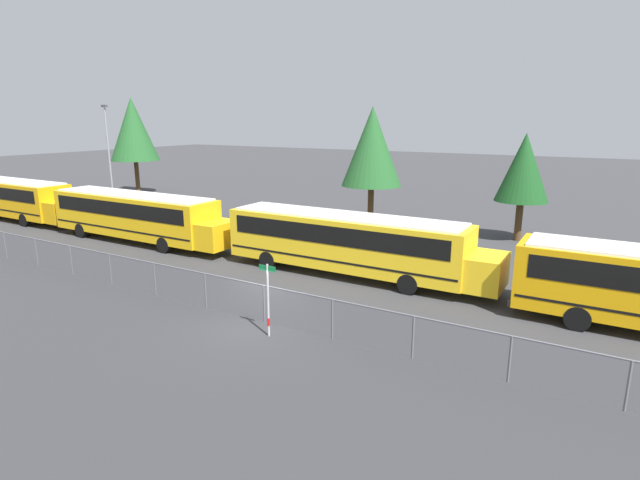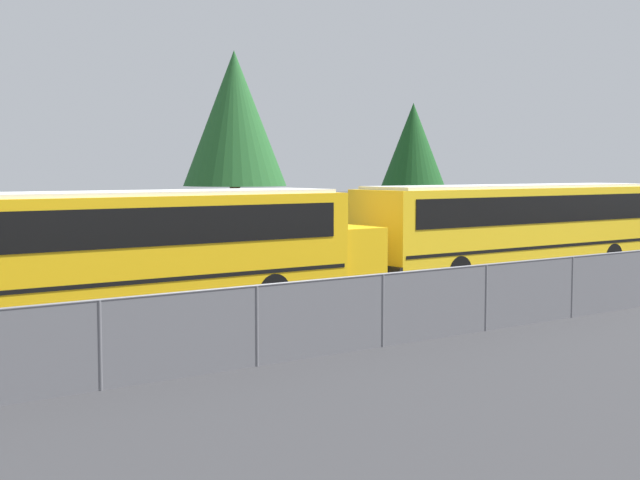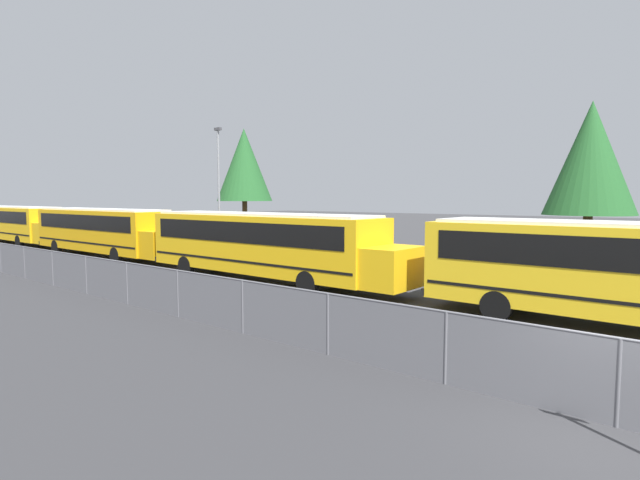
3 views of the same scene
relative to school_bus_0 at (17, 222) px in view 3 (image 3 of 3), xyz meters
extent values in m
plane|color=#38383A|center=(43.48, -6.64, -1.82)|extent=(200.00, 200.00, 0.00)
cube|color=#9EA0A5|center=(43.48, -6.64, -1.08)|extent=(114.01, 0.03, 1.48)
cube|color=slate|center=(43.48, -6.65, -1.08)|extent=(114.01, 0.01, 1.48)
cylinder|color=slate|center=(43.48, -6.64, -0.34)|extent=(114.01, 0.05, 0.05)
cylinder|color=slate|center=(16.47, -6.64, -1.08)|extent=(0.07, 0.07, 1.48)
cylinder|color=slate|center=(19.47, -6.64, -1.08)|extent=(0.07, 0.07, 1.48)
cylinder|color=slate|center=(22.47, -6.64, -1.08)|extent=(0.07, 0.07, 1.48)
cylinder|color=slate|center=(25.47, -6.64, -1.08)|extent=(0.07, 0.07, 1.48)
cylinder|color=slate|center=(28.47, -6.64, -1.08)|extent=(0.07, 0.07, 1.48)
cylinder|color=slate|center=(31.47, -6.64, -1.08)|extent=(0.07, 0.07, 1.48)
cylinder|color=slate|center=(34.47, -6.64, -1.08)|extent=(0.07, 0.07, 1.48)
cylinder|color=slate|center=(37.48, -6.64, -1.08)|extent=(0.07, 0.07, 1.48)
cylinder|color=slate|center=(40.48, -6.64, -1.08)|extent=(0.07, 0.07, 1.48)
cylinder|color=slate|center=(43.48, -6.64, -1.08)|extent=(0.07, 0.07, 1.48)
cube|color=yellow|center=(-0.31, 0.00, -0.10)|extent=(12.45, 2.58, 2.49)
cube|color=black|center=(-0.31, 0.00, 0.45)|extent=(11.45, 2.62, 0.90)
cube|color=black|center=(-0.31, 0.00, -0.80)|extent=(12.20, 2.61, 0.10)
cube|color=yellow|center=(6.66, 0.00, -0.60)|extent=(1.49, 2.37, 1.50)
cube|color=silver|center=(-0.31, 0.00, 1.19)|extent=(11.82, 2.32, 0.10)
cylinder|color=black|center=(3.55, 1.17, -1.35)|extent=(0.95, 0.28, 0.95)
cylinder|color=black|center=(3.55, -1.17, -1.35)|extent=(0.95, 0.28, 0.95)
cylinder|color=black|center=(-4.16, 1.17, -1.35)|extent=(0.95, 0.28, 0.95)
cube|color=#EDA80F|center=(13.96, -0.10, -0.10)|extent=(12.45, 2.58, 2.49)
cube|color=black|center=(13.96, -0.10, 0.45)|extent=(11.45, 2.62, 0.90)
cube|color=black|center=(13.96, -0.10, -0.80)|extent=(12.20, 2.61, 0.10)
cube|color=#EDA80F|center=(20.93, -0.10, -0.60)|extent=(1.49, 2.37, 1.50)
cube|color=black|center=(7.69, -0.10, -1.20)|extent=(0.12, 2.58, 0.24)
cube|color=silver|center=(13.96, -0.10, 1.19)|extent=(11.82, 2.32, 0.10)
cylinder|color=black|center=(17.82, 1.07, -1.35)|extent=(0.95, 0.28, 0.95)
cylinder|color=black|center=(17.82, -1.27, -1.35)|extent=(0.95, 0.28, 0.95)
cylinder|color=black|center=(10.10, 1.07, -1.35)|extent=(0.95, 0.28, 0.95)
cylinder|color=black|center=(10.10, -1.27, -1.35)|extent=(0.95, 0.28, 0.95)
cube|color=yellow|center=(28.42, -0.20, -0.10)|extent=(12.45, 2.58, 2.49)
cube|color=black|center=(28.42, -0.20, 0.45)|extent=(11.45, 2.62, 0.90)
cube|color=black|center=(28.42, -0.20, -0.80)|extent=(12.20, 2.61, 0.10)
cube|color=yellow|center=(35.39, -0.20, -0.60)|extent=(1.49, 2.37, 1.50)
cube|color=black|center=(22.15, -0.20, -1.20)|extent=(0.12, 2.58, 0.24)
cube|color=silver|center=(28.42, -0.20, 1.19)|extent=(11.82, 2.32, 0.10)
cylinder|color=black|center=(32.28, 0.97, -1.35)|extent=(0.95, 0.28, 0.95)
cylinder|color=black|center=(32.28, -1.36, -1.35)|extent=(0.95, 0.28, 0.95)
cylinder|color=black|center=(24.56, 0.97, -1.35)|extent=(0.95, 0.28, 0.95)
cylinder|color=black|center=(24.56, -1.36, -1.35)|extent=(0.95, 0.28, 0.95)
cube|color=black|center=(37.00, 0.30, -1.20)|extent=(0.12, 2.58, 0.24)
cylinder|color=black|center=(39.42, 1.47, -1.35)|extent=(0.95, 0.28, 0.95)
cylinder|color=black|center=(39.42, -0.87, -1.35)|extent=(0.95, 0.28, 0.95)
cylinder|color=gray|center=(15.79, 7.93, 2.47)|extent=(0.16, 0.16, 8.57)
cube|color=#47474C|center=(15.79, 7.93, 6.90)|extent=(0.60, 0.24, 0.20)
cylinder|color=#51381E|center=(11.86, 14.01, -0.08)|extent=(0.44, 0.44, 3.48)
cone|color=#235B28|center=(11.86, 14.01, 4.80)|extent=(4.83, 4.83, 6.28)
cylinder|color=#51381E|center=(39.30, 12.14, -0.37)|extent=(0.44, 0.44, 2.89)
cone|color=#235B28|center=(39.30, 12.14, 3.90)|extent=(4.35, 4.35, 5.65)
camera|label=1|loc=(54.43, -21.11, 5.84)|focal=28.00mm
camera|label=2|loc=(19.91, -20.21, 1.77)|focal=50.00mm
camera|label=3|loc=(44.68, -15.79, 1.92)|focal=28.00mm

